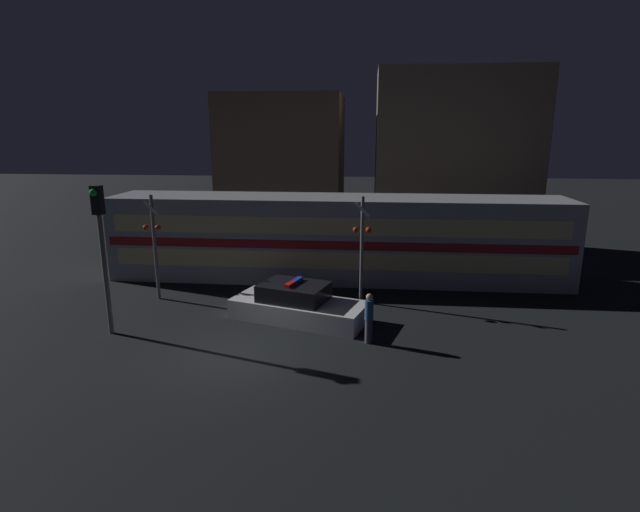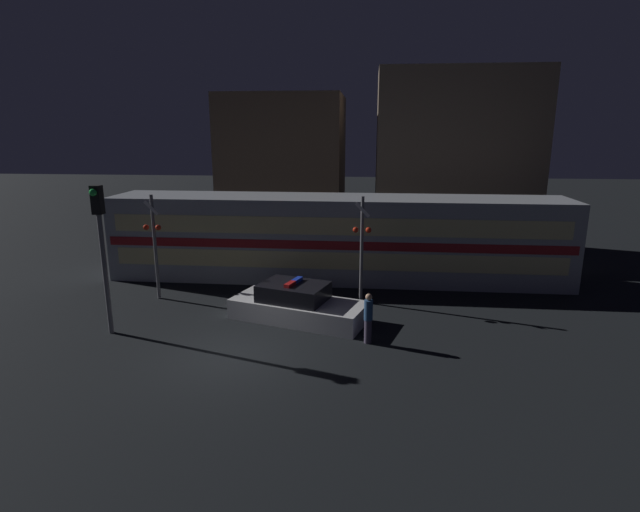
{
  "view_description": "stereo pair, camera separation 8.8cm",
  "coord_description": "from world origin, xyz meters",
  "px_view_note": "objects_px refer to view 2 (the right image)",
  "views": [
    {
      "loc": [
        3.91,
        -13.49,
        6.52
      ],
      "look_at": [
        2.08,
        5.72,
        1.67
      ],
      "focal_mm": 28.0,
      "sensor_mm": 36.0,
      "label": 1
    },
    {
      "loc": [
        4.0,
        -13.48,
        6.52
      ],
      "look_at": [
        2.08,
        5.72,
        1.67
      ],
      "focal_mm": 28.0,
      "sensor_mm": 36.0,
      "label": 2
    }
  ],
  "objects_px": {
    "traffic_light_corner": "(101,238)",
    "pedestrian": "(368,318)",
    "crossing_signal_near": "(362,245)",
    "train": "(337,238)",
    "police_car": "(297,305)"
  },
  "relations": [
    {
      "from": "crossing_signal_near",
      "to": "traffic_light_corner",
      "type": "xyz_separation_m",
      "value": [
        -8.19,
        -3.84,
        0.9
      ]
    },
    {
      "from": "train",
      "to": "pedestrian",
      "type": "xyz_separation_m",
      "value": [
        1.47,
        -7.14,
        -1.01
      ]
    },
    {
      "from": "police_car",
      "to": "pedestrian",
      "type": "distance_m",
      "value": 3.11
    },
    {
      "from": "train",
      "to": "traffic_light_corner",
      "type": "distance_m",
      "value": 10.13
    },
    {
      "from": "pedestrian",
      "to": "police_car",
      "type": "bearing_deg",
      "value": 144.08
    },
    {
      "from": "traffic_light_corner",
      "to": "crossing_signal_near",
      "type": "bearing_deg",
      "value": 25.14
    },
    {
      "from": "traffic_light_corner",
      "to": "pedestrian",
      "type": "bearing_deg",
      "value": 0.25
    },
    {
      "from": "police_car",
      "to": "pedestrian",
      "type": "bearing_deg",
      "value": -18.54
    },
    {
      "from": "police_car",
      "to": "traffic_light_corner",
      "type": "xyz_separation_m",
      "value": [
        -5.98,
        -1.85,
        2.68
      ]
    },
    {
      "from": "pedestrian",
      "to": "crossing_signal_near",
      "type": "height_order",
      "value": "crossing_signal_near"
    },
    {
      "from": "train",
      "to": "crossing_signal_near",
      "type": "xyz_separation_m",
      "value": [
        1.17,
        -3.34,
        0.46
      ]
    },
    {
      "from": "pedestrian",
      "to": "crossing_signal_near",
      "type": "xyz_separation_m",
      "value": [
        -0.3,
        3.8,
        1.47
      ]
    },
    {
      "from": "train",
      "to": "pedestrian",
      "type": "bearing_deg",
      "value": -78.33
    },
    {
      "from": "train",
      "to": "police_car",
      "type": "distance_m",
      "value": 5.58
    },
    {
      "from": "pedestrian",
      "to": "traffic_light_corner",
      "type": "bearing_deg",
      "value": -179.75
    }
  ]
}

